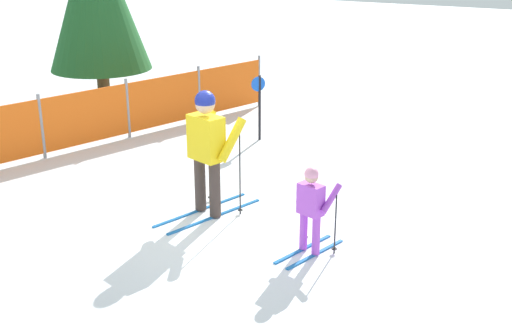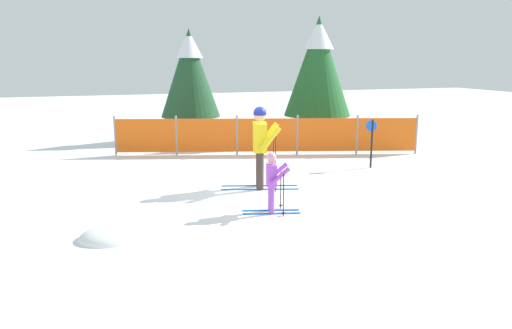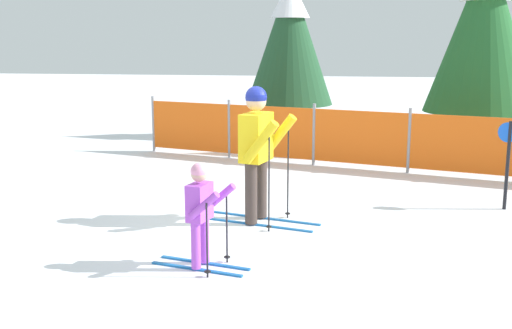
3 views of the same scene
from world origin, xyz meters
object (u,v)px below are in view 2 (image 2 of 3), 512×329
object	(u,v)px
safety_fence	(267,135)
conifer_far	(318,65)
trail_marker	(372,138)
skier_child	(272,178)
skier_adult	(261,140)
conifer_near	(190,72)

from	to	relation	value
safety_fence	conifer_far	bearing A→B (deg)	36.75
conifer_far	trail_marker	distance (m)	4.71
skier_child	conifer_far	world-z (taller)	conifer_far
skier_adult	safety_fence	size ratio (longest dim) A/B	0.21
skier_child	conifer_far	xyz separation A→B (m)	(4.18, 7.18, 1.91)
safety_fence	conifer_near	size ratio (longest dim) A/B	2.27
skier_adult	trail_marker	world-z (taller)	skier_adult
skier_child	conifer_far	size ratio (longest dim) A/B	0.27
safety_fence	conifer_far	xyz separation A→B (m)	(2.42, 1.81, 1.99)
safety_fence	skier_child	bearing A→B (deg)	-108.15
skier_adult	conifer_far	bearing A→B (deg)	70.85
skier_adult	skier_child	distance (m)	1.84
skier_adult	conifer_far	distance (m)	6.80
skier_adult	conifer_far	xyz separation A→B (m)	(3.82, 5.42, 1.51)
safety_fence	conifer_far	world-z (taller)	conifer_far
safety_fence	trail_marker	distance (m)	3.21
skier_child	conifer_near	xyz separation A→B (m)	(0.16, 8.88, 1.68)
skier_child	conifer_near	size ratio (longest dim) A/B	0.30
conifer_far	conifer_near	size ratio (longest dim) A/B	1.10
skier_child	conifer_far	bearing A→B (deg)	74.44
skier_adult	conifer_near	distance (m)	7.25
skier_adult	skier_child	xyz separation A→B (m)	(-0.36, -1.75, -0.40)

